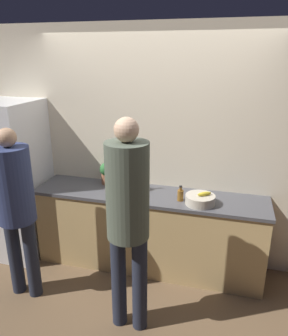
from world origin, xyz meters
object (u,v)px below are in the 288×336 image
person_left (16,201)px  person_center (128,212)px  bottle_amber (180,195)px  fruit_bowl (200,200)px  cup_black (126,193)px  utensil_crock (139,184)px  potted_plant (107,172)px  refrigerator (14,180)px

person_left → person_center: person_center is taller
bottle_amber → person_left: bearing=-154.2°
person_left → fruit_bowl: size_ratio=5.78×
bottle_amber → cup_black: size_ratio=1.91×
person_left → utensil_crock: (0.94, 0.83, -0.05)m
potted_plant → cup_black: bearing=-41.4°
utensil_crock → bottle_amber: bearing=-16.4°
person_left → potted_plant: person_left is taller
utensil_crock → bottle_amber: utensil_crock is taller
bottle_amber → potted_plant: potted_plant is taller
refrigerator → potted_plant: (1.06, 0.23, 0.11)m
person_left → bottle_amber: size_ratio=10.61×
person_center → potted_plant: (-0.59, 1.04, -0.09)m
person_center → bottle_amber: (0.29, 0.81, -0.16)m
cup_black → refrigerator: bearing=177.8°
fruit_bowl → cup_black: size_ratio=3.51×
bottle_amber → cup_black: (-0.56, -0.05, -0.02)m
cup_black → bottle_amber: bearing=5.2°
potted_plant → person_left: bearing=-119.9°
person_left → fruit_bowl: person_left is taller
person_center → fruit_bowl: (0.49, 0.77, -0.18)m
utensil_crock → potted_plant: 0.42m
refrigerator → person_left: size_ratio=1.07×
person_center → cup_black: bearing=109.5°
fruit_bowl → cup_black: bearing=-178.7°
utensil_crock → refrigerator: bearing=-174.6°
fruit_bowl → person_center: bearing=-122.5°
utensil_crock → person_center: bearing=-78.9°
refrigerator → potted_plant: refrigerator is taller
person_center → refrigerator: bearing=153.9°
person_left → potted_plant: 1.06m
utensil_crock → cup_black: bearing=-113.4°
refrigerator → person_left: (0.53, -0.69, 0.10)m
person_left → utensil_crock: bearing=41.3°
person_left → utensil_crock: 1.25m
refrigerator → utensil_crock: bearing=5.4°
bottle_amber → refrigerator: bearing=179.9°
fruit_bowl → potted_plant: size_ratio=1.17×
person_left → fruit_bowl: (1.62, 0.65, -0.07)m
utensil_crock → potted_plant: size_ratio=1.17×
utensil_crock → person_left: bearing=-138.7°
refrigerator → bottle_amber: 1.94m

